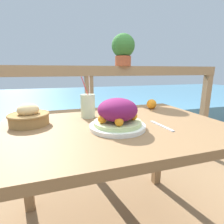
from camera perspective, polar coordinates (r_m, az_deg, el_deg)
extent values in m
cube|color=olive|center=(0.95, 0.54, -4.81)|extent=(1.18, 0.85, 0.04)
cube|color=olive|center=(1.42, -26.44, -15.96)|extent=(0.06, 0.06, 0.69)
cube|color=olive|center=(1.61, 14.74, -11.26)|extent=(0.06, 0.06, 0.69)
cube|color=#937551|center=(1.61, -7.70, 13.13)|extent=(2.80, 0.08, 0.09)
cube|color=#937551|center=(1.69, -7.14, -4.83)|extent=(0.07, 0.07, 0.95)
cube|color=#937551|center=(2.35, 27.73, -1.14)|extent=(0.07, 0.07, 0.95)
cube|color=teal|center=(4.17, -13.41, 2.18)|extent=(12.00, 4.00, 0.43)
cylinder|color=white|center=(0.86, 1.78, -4.73)|extent=(0.28, 0.28, 0.02)
cylinder|color=#C6DB8E|center=(0.86, 1.79, -3.52)|extent=(0.23, 0.23, 0.02)
ellipsoid|color=#72194C|center=(0.84, 1.82, 0.75)|extent=(0.19, 0.19, 0.11)
sphere|color=orange|center=(0.87, 7.01, -1.31)|extent=(0.04, 0.04, 0.04)
sphere|color=orange|center=(0.93, 0.85, -0.34)|extent=(0.04, 0.04, 0.04)
sphere|color=orange|center=(0.81, -3.25, -2.34)|extent=(0.04, 0.04, 0.04)
sphere|color=orange|center=(0.77, 2.33, -3.23)|extent=(0.04, 0.04, 0.04)
cylinder|color=beige|center=(1.06, -7.89, 1.97)|extent=(0.09, 0.09, 0.14)
cylinder|color=red|center=(1.04, -7.87, 5.60)|extent=(0.07, 0.01, 0.21)
cylinder|color=white|center=(1.05, -7.29, 5.81)|extent=(0.02, 0.06, 0.21)
cylinder|color=olive|center=(1.01, -25.40, -2.16)|extent=(0.19, 0.19, 0.06)
torus|color=olive|center=(1.00, -25.55, -0.73)|extent=(0.21, 0.21, 0.01)
ellipsoid|color=#DBB77A|center=(1.00, -25.69, 0.68)|extent=(0.11, 0.11, 0.06)
cylinder|color=#A34C2D|center=(1.70, 3.61, 16.26)|extent=(0.15, 0.15, 0.09)
sphere|color=#336B2D|center=(1.71, 3.68, 20.80)|extent=(0.21, 0.21, 0.21)
cube|color=silver|center=(0.93, 15.83, -4.35)|extent=(0.03, 0.18, 0.00)
sphere|color=orange|center=(1.32, 12.79, 2.54)|extent=(0.07, 0.07, 0.07)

